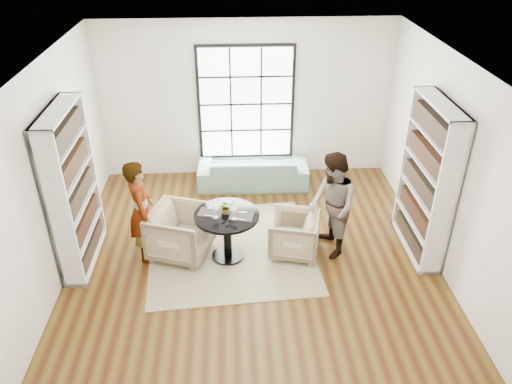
{
  "coord_description": "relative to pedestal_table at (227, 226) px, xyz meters",
  "views": [
    {
      "loc": [
        -0.29,
        -5.95,
        4.74
      ],
      "look_at": [
        0.05,
        0.4,
        1.02
      ],
      "focal_mm": 35.0,
      "sensor_mm": 36.0,
      "label": 1
    }
  ],
  "objects": [
    {
      "name": "sofa",
      "position": [
        0.49,
        2.25,
        -0.26
      ],
      "size": [
        2.09,
        0.86,
        0.61
      ],
      "primitive_type": "imported",
      "rotation": [
        0.0,
        0.0,
        3.12
      ],
      "color": "slate",
      "rests_on": "ground"
    },
    {
      "name": "cutlery_left",
      "position": [
        -0.24,
        0.06,
        0.22
      ],
      "size": [
        0.19,
        0.25,
        0.01
      ],
      "primitive_type": null,
      "rotation": [
        0.0,
        0.0,
        -0.24
      ],
      "color": "#B9BABE",
      "rests_on": "placemat_left"
    },
    {
      "name": "flower_centerpiece",
      "position": [
        -0.01,
        0.03,
        0.31
      ],
      "size": [
        0.19,
        0.17,
        0.2
      ],
      "primitive_type": "imported",
      "rotation": [
        0.0,
        0.0,
        0.04
      ],
      "color": "gray",
      "rests_on": "pedestal_table"
    },
    {
      "name": "rug",
      "position": [
        0.05,
        0.18,
        -0.55
      ],
      "size": [
        2.69,
        2.69,
        0.01
      ],
      "primitive_type": "cube",
      "rotation": [
        0.0,
        0.0,
        0.07
      ],
      "color": "tan",
      "rests_on": "ground"
    },
    {
      "name": "room_shell",
      "position": [
        0.39,
        0.34,
        0.7
      ],
      "size": [
        6.0,
        6.01,
        6.0
      ],
      "color": "silver",
      "rests_on": "ground"
    },
    {
      "name": "person_left",
      "position": [
        -1.26,
        0.11,
        0.24
      ],
      "size": [
        0.49,
        0.65,
        1.61
      ],
      "primitive_type": "imported",
      "rotation": [
        0.0,
        0.0,
        1.77
      ],
      "color": "gray",
      "rests_on": "ground"
    },
    {
      "name": "person_right",
      "position": [
        1.56,
        0.05,
        0.27
      ],
      "size": [
        0.75,
        0.9,
        1.66
      ],
      "primitive_type": "imported",
      "rotation": [
        0.0,
        0.0,
        -1.4
      ],
      "color": "gray",
      "rests_on": "ground"
    },
    {
      "name": "placemat_left",
      "position": [
        -0.24,
        0.06,
        0.22
      ],
      "size": [
        0.39,
        0.33,
        0.01
      ],
      "primitive_type": "cube",
      "rotation": [
        0.0,
        0.0,
        -0.24
      ],
      "color": "black",
      "rests_on": "pedestal_table"
    },
    {
      "name": "wine_glass_left",
      "position": [
        -0.16,
        -0.08,
        0.36
      ],
      "size": [
        0.09,
        0.09,
        0.2
      ],
      "color": "silver",
      "rests_on": "pedestal_table"
    },
    {
      "name": "armchair_right",
      "position": [
        1.01,
        0.05,
        -0.22
      ],
      "size": [
        0.88,
        0.86,
        0.67
      ],
      "primitive_type": "imported",
      "rotation": [
        0.0,
        0.0,
        -1.8
      ],
      "color": "tan",
      "rests_on": "ground"
    },
    {
      "name": "placemat_right",
      "position": [
        0.22,
        -0.07,
        0.22
      ],
      "size": [
        0.39,
        0.33,
        0.01
      ],
      "primitive_type": "cube",
      "rotation": [
        0.0,
        0.0,
        -0.24
      ],
      "color": "black",
      "rests_on": "pedestal_table"
    },
    {
      "name": "armchair_left",
      "position": [
        -0.71,
        0.11,
        -0.16
      ],
      "size": [
        1.09,
        1.07,
        0.79
      ],
      "primitive_type": "imported",
      "rotation": [
        0.0,
        0.0,
        1.25
      ],
      "color": "tan",
      "rests_on": "ground"
    },
    {
      "name": "cutlery_right",
      "position": [
        0.22,
        -0.07,
        0.22
      ],
      "size": [
        0.19,
        0.25,
        0.01
      ],
      "primitive_type": null,
      "rotation": [
        0.0,
        0.0,
        -0.24
      ],
      "color": "#B9BABE",
      "rests_on": "placemat_right"
    },
    {
      "name": "wine_glass_right",
      "position": [
        0.1,
        -0.13,
        0.36
      ],
      "size": [
        0.09,
        0.09,
        0.21
      ],
      "color": "silver",
      "rests_on": "pedestal_table"
    },
    {
      "name": "pedestal_table",
      "position": [
        0.0,
        0.0,
        0.0
      ],
      "size": [
        0.97,
        0.97,
        0.77
      ],
      "rotation": [
        0.0,
        0.0,
        -0.24
      ],
      "color": "black",
      "rests_on": "ground"
    },
    {
      "name": "ground",
      "position": [
        0.39,
        -0.2,
        -0.56
      ],
      "size": [
        6.0,
        6.0,
        0.0
      ],
      "primitive_type": "plane",
      "color": "#593F15"
    }
  ]
}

